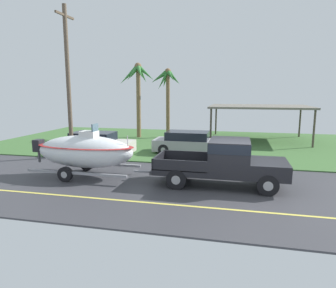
# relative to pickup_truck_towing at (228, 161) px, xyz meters

# --- Properties ---
(ground) EXTENTS (36.00, 22.00, 0.11)m
(ground) POSITION_rel_pickup_truck_towing_xyz_m (0.40, 7.57, -1.07)
(ground) COLOR #38383D
(pickup_truck_towing) EXTENTS (5.49, 2.08, 1.91)m
(pickup_truck_towing) POSITION_rel_pickup_truck_towing_xyz_m (0.00, 0.00, 0.00)
(pickup_truck_towing) COLOR black
(pickup_truck_towing) RESTS_ON ground
(boat_on_trailer) EXTENTS (5.79, 2.16, 2.42)m
(boat_on_trailer) POSITION_rel_pickup_truck_towing_xyz_m (-6.39, -0.00, 0.11)
(boat_on_trailer) COLOR gray
(boat_on_trailer) RESTS_ON ground
(parked_sedan_near) EXTENTS (4.48, 1.84, 1.38)m
(parked_sedan_near) POSITION_rel_pickup_truck_towing_xyz_m (-8.13, 4.64, -0.38)
(parked_sedan_near) COLOR beige
(parked_sedan_near) RESTS_ON ground
(parked_sedan_far) EXTENTS (4.60, 1.85, 1.38)m
(parked_sedan_far) POSITION_rel_pickup_truck_towing_xyz_m (-2.55, 6.23, -0.38)
(parked_sedan_far) COLOR #99999E
(parked_sedan_far) RESTS_ON ground
(carport_awning) EXTENTS (7.47, 5.55, 2.74)m
(carport_awning) POSITION_rel_pickup_truck_towing_xyz_m (1.86, 12.44, 1.57)
(carport_awning) COLOR #4C4238
(carport_awning) RESTS_ON ground
(palm_tree_near_right) EXTENTS (2.62, 3.13, 5.69)m
(palm_tree_near_right) POSITION_rel_pickup_truck_towing_xyz_m (-5.43, 12.38, 3.37)
(palm_tree_near_right) COLOR brown
(palm_tree_near_right) RESTS_ON ground
(palm_tree_mid) EXTENTS (2.92, 2.74, 6.13)m
(palm_tree_mid) POSITION_rel_pickup_truck_towing_xyz_m (-7.79, 11.80, 3.62)
(palm_tree_mid) COLOR brown
(palm_tree_mid) RESTS_ON ground
(utility_pole) EXTENTS (0.24, 1.80, 8.57)m
(utility_pole) POSITION_rel_pickup_truck_towing_xyz_m (-9.22, 3.68, 3.38)
(utility_pole) COLOR brown
(utility_pole) RESTS_ON ground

